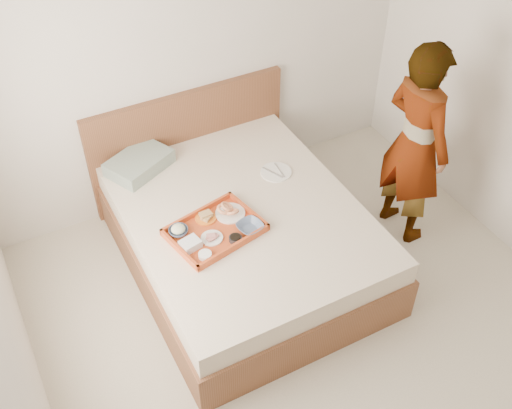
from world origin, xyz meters
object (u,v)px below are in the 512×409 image
Objects in this scene: bed at (244,237)px; tray at (215,230)px; dinner_plate at (276,172)px; person at (415,144)px.

tray reaches higher than bed.
dinner_plate reaches higher than bed.
dinner_plate is at bearing 16.33° from tray.
person is at bearing -9.98° from bed.
tray is 1.57m from person.
tray is at bearing -151.79° from dinner_plate.
dinner_plate is at bearing 32.13° from bed.
tray is at bearing -158.45° from bed.
person reaches higher than bed.
bed is at bearing 75.51° from person.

